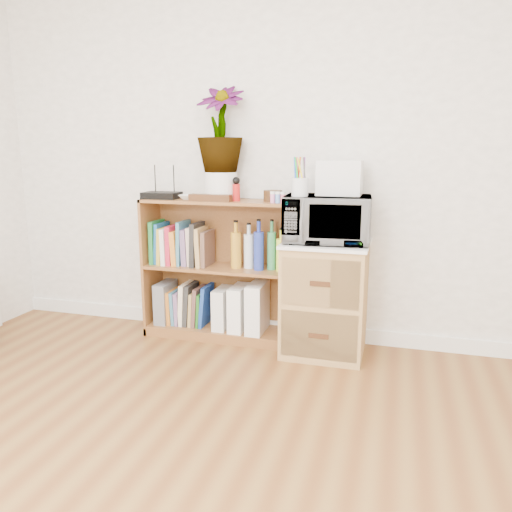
% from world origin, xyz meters
% --- Properties ---
extents(skirting_board, '(4.00, 0.02, 0.10)m').
position_xyz_m(skirting_board, '(0.00, 2.24, 0.05)').
color(skirting_board, white).
rests_on(skirting_board, ground).
extents(bookshelf, '(1.00, 0.30, 0.95)m').
position_xyz_m(bookshelf, '(-0.35, 2.10, 0.47)').
color(bookshelf, brown).
rests_on(bookshelf, ground).
extents(wicker_unit, '(0.50, 0.45, 0.70)m').
position_xyz_m(wicker_unit, '(0.40, 2.02, 0.35)').
color(wicker_unit, '#9E7542').
rests_on(wicker_unit, ground).
extents(microwave, '(0.54, 0.39, 0.28)m').
position_xyz_m(microwave, '(0.40, 2.02, 0.86)').
color(microwave, white).
rests_on(microwave, wicker_unit).
extents(pen_cup, '(0.10, 0.10, 0.11)m').
position_xyz_m(pen_cup, '(0.25, 1.92, 1.06)').
color(pen_cup, silver).
rests_on(pen_cup, microwave).
extents(small_appliance, '(0.26, 0.22, 0.21)m').
position_xyz_m(small_appliance, '(0.46, 2.07, 1.11)').
color(small_appliance, silver).
rests_on(small_appliance, microwave).
extents(router, '(0.24, 0.16, 0.04)m').
position_xyz_m(router, '(-0.73, 2.08, 0.97)').
color(router, black).
rests_on(router, bookshelf).
extents(white_bowl, '(0.13, 0.13, 0.03)m').
position_xyz_m(white_bowl, '(-0.53, 2.07, 0.97)').
color(white_bowl, white).
rests_on(white_bowl, bookshelf).
extents(plant_pot, '(0.21, 0.21, 0.18)m').
position_xyz_m(plant_pot, '(-0.32, 2.12, 1.04)').
color(plant_pot, white).
rests_on(plant_pot, bookshelf).
extents(potted_plant, '(0.31, 0.31, 0.55)m').
position_xyz_m(potted_plant, '(-0.32, 2.12, 1.40)').
color(potted_plant, '#2F732E').
rests_on(potted_plant, plant_pot).
extents(trinket_box, '(0.28, 0.07, 0.04)m').
position_xyz_m(trinket_box, '(-0.35, 2.00, 0.97)').
color(trinket_box, '#361E0E').
rests_on(trinket_box, bookshelf).
extents(kokeshi_doll, '(0.05, 0.05, 0.11)m').
position_xyz_m(kokeshi_doll, '(-0.19, 2.06, 1.00)').
color(kokeshi_doll, red).
rests_on(kokeshi_doll, bookshelf).
extents(wooden_bowl, '(0.12, 0.12, 0.07)m').
position_xyz_m(wooden_bowl, '(0.03, 2.11, 0.98)').
color(wooden_bowl, '#361E0E').
rests_on(wooden_bowl, bookshelf).
extents(paint_jars, '(0.11, 0.04, 0.06)m').
position_xyz_m(paint_jars, '(0.09, 2.01, 0.98)').
color(paint_jars, pink).
rests_on(paint_jars, bookshelf).
extents(file_box, '(0.09, 0.23, 0.29)m').
position_xyz_m(file_box, '(-0.74, 2.10, 0.21)').
color(file_box, slate).
rests_on(file_box, bookshelf).
extents(magazine_holder_left, '(0.09, 0.22, 0.28)m').
position_xyz_m(magazine_holder_left, '(-0.31, 2.09, 0.21)').
color(magazine_holder_left, silver).
rests_on(magazine_holder_left, bookshelf).
extents(magazine_holder_mid, '(0.10, 0.24, 0.30)m').
position_xyz_m(magazine_holder_mid, '(-0.19, 2.09, 0.22)').
color(magazine_holder_mid, white).
rests_on(magazine_holder_mid, bookshelf).
extents(magazine_holder_right, '(0.11, 0.27, 0.33)m').
position_xyz_m(magazine_holder_right, '(-0.06, 2.09, 0.24)').
color(magazine_holder_right, white).
rests_on(magazine_holder_right, bookshelf).
extents(cookbooks, '(0.41, 0.20, 0.30)m').
position_xyz_m(cookbooks, '(-0.61, 2.10, 0.63)').
color(cookbooks, '#1E7232').
rests_on(cookbooks, bookshelf).
extents(liquor_bottles, '(0.46, 0.07, 0.32)m').
position_xyz_m(liquor_bottles, '(-0.02, 2.10, 0.65)').
color(liquor_bottles, '#C28A24').
rests_on(liquor_bottles, bookshelf).
extents(lower_books, '(0.30, 0.19, 0.29)m').
position_xyz_m(lower_books, '(-0.56, 2.10, 0.20)').
color(lower_books, '#C26E22').
rests_on(lower_books, bookshelf).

